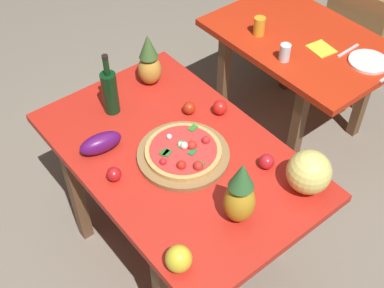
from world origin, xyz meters
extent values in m
plane|color=gray|center=(0.00, 0.00, 0.00)|extent=(10.00, 10.00, 0.00)
cube|color=brown|center=(-0.37, -0.37, 0.34)|extent=(0.06, 0.06, 0.69)
cube|color=brown|center=(-0.37, 0.37, 0.34)|extent=(0.06, 0.06, 0.69)
cube|color=brown|center=(0.37, 0.37, 0.34)|extent=(0.06, 0.06, 0.69)
cube|color=red|center=(0.00, 0.00, 0.71)|extent=(1.32, 0.84, 0.04)
cube|color=brown|center=(-0.59, 0.82, 0.34)|extent=(0.06, 0.06, 0.69)
cube|color=brown|center=(0.04, 0.82, 0.34)|extent=(0.06, 0.06, 0.69)
cube|color=brown|center=(-0.59, 1.45, 0.34)|extent=(0.06, 0.06, 0.69)
cube|color=brown|center=(0.04, 1.45, 0.34)|extent=(0.06, 0.06, 0.69)
cube|color=red|center=(-0.27, 1.13, 0.71)|extent=(1.08, 0.73, 0.04)
cube|color=olive|center=(-0.48, 1.93, 0.21)|extent=(0.04, 0.04, 0.41)
cube|color=olive|center=(-0.10, 1.66, 0.21)|extent=(0.04, 0.04, 0.41)
cube|color=olive|center=(-0.42, 1.61, 0.21)|extent=(0.04, 0.04, 0.41)
cube|color=olive|center=(-0.29, 1.80, 0.43)|extent=(0.46, 0.46, 0.04)
cube|color=olive|center=(-0.26, 1.62, 0.65)|extent=(0.40, 0.11, 0.40)
cylinder|color=olive|center=(0.04, 0.01, 0.74)|extent=(0.42, 0.42, 0.02)
cylinder|color=tan|center=(0.04, 0.01, 0.76)|extent=(0.34, 0.34, 0.02)
cylinder|color=red|center=(0.04, 0.01, 0.78)|extent=(0.30, 0.30, 0.00)
sphere|color=red|center=(0.17, -0.01, 0.79)|extent=(0.04, 0.04, 0.04)
sphere|color=red|center=(0.06, 0.04, 0.79)|extent=(0.04, 0.04, 0.04)
sphere|color=red|center=(0.05, -0.11, 0.79)|extent=(0.03, 0.03, 0.03)
sphere|color=red|center=(0.07, 0.11, 0.79)|extent=(0.04, 0.04, 0.04)
sphere|color=red|center=(0.12, -0.06, 0.79)|extent=(0.04, 0.04, 0.04)
cube|color=#2E8527|center=(-0.03, 0.12, 0.78)|extent=(0.04, 0.05, 0.00)
cube|color=#216F24|center=(0.01, -0.07, 0.78)|extent=(0.04, 0.05, 0.00)
cube|color=#336E31|center=(0.02, -0.06, 0.78)|extent=(0.04, 0.05, 0.00)
cube|color=#288238|center=(0.01, 0.02, 0.78)|extent=(0.05, 0.05, 0.00)
cube|color=#2D7E2E|center=(0.17, 0.00, 0.78)|extent=(0.04, 0.05, 0.00)
cube|color=#287038|center=(0.08, 0.03, 0.78)|extent=(0.04, 0.05, 0.00)
sphere|color=white|center=(-0.05, 0.00, 0.79)|extent=(0.03, 0.03, 0.03)
sphere|color=white|center=(0.02, 0.01, 0.79)|extent=(0.03, 0.03, 0.03)
sphere|color=silver|center=(0.04, 0.02, 0.79)|extent=(0.04, 0.04, 0.04)
cylinder|color=#0D3216|center=(-0.42, -0.07, 0.84)|extent=(0.08, 0.08, 0.22)
cylinder|color=#0D3216|center=(-0.42, -0.07, 1.00)|extent=(0.03, 0.03, 0.09)
cylinder|color=black|center=(-0.42, -0.07, 1.05)|extent=(0.03, 0.03, 0.02)
ellipsoid|color=#BF8A34|center=(-0.49, 0.20, 0.81)|extent=(0.12, 0.12, 0.16)
cone|color=#3E642D|center=(-0.49, 0.20, 0.95)|extent=(0.10, 0.10, 0.13)
ellipsoid|color=gold|center=(0.44, -0.03, 0.83)|extent=(0.13, 0.13, 0.20)
cone|color=#346A35|center=(0.44, -0.03, 0.98)|extent=(0.10, 0.10, 0.12)
sphere|color=#E5D86F|center=(0.51, 0.30, 0.82)|extent=(0.19, 0.19, 0.19)
ellipsoid|color=yellow|center=(0.47, -0.35, 0.78)|extent=(0.10, 0.10, 0.11)
ellipsoid|color=#521159|center=(-0.22, -0.26, 0.77)|extent=(0.12, 0.21, 0.09)
sphere|color=red|center=(-0.08, 0.33, 0.76)|extent=(0.07, 0.07, 0.07)
sphere|color=red|center=(-0.17, 0.21, 0.76)|extent=(0.06, 0.06, 0.06)
sphere|color=red|center=(0.32, 0.25, 0.76)|extent=(0.07, 0.07, 0.07)
sphere|color=red|center=(-0.04, -0.31, 0.76)|extent=(0.06, 0.06, 0.06)
cylinder|color=gold|center=(-0.45, 0.95, 0.78)|extent=(0.07, 0.07, 0.11)
cylinder|color=silver|center=(-0.18, 0.89, 0.78)|extent=(0.06, 0.06, 0.10)
cylinder|color=white|center=(0.12, 1.23, 0.74)|extent=(0.22, 0.22, 0.02)
cube|color=silver|center=(-0.02, 1.23, 0.73)|extent=(0.02, 0.18, 0.01)
cube|color=yellow|center=(-0.12, 1.13, 0.73)|extent=(0.16, 0.14, 0.01)
camera|label=1|loc=(1.28, -0.94, 2.40)|focal=47.59mm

